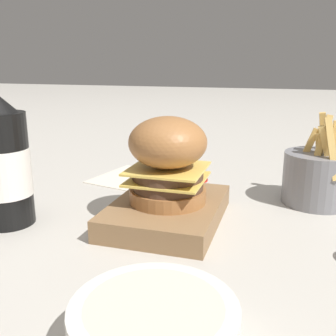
% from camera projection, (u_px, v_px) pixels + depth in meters
% --- Properties ---
extents(ground_plane, '(6.00, 6.00, 0.00)m').
position_uv_depth(ground_plane, '(122.00, 216.00, 0.61)').
color(ground_plane, '#B7B2A8').
extents(serving_board, '(0.21, 0.15, 0.03)m').
position_uv_depth(serving_board, '(168.00, 211.00, 0.58)').
color(serving_board, olive).
rests_on(serving_board, ground_plane).
extents(burger, '(0.11, 0.11, 0.12)m').
position_uv_depth(burger, '(168.00, 159.00, 0.56)').
color(burger, '#9E6638').
rests_on(burger, serving_board).
extents(ketchup_bottle, '(0.08, 0.08, 0.19)m').
position_uv_depth(ketchup_bottle, '(3.00, 166.00, 0.56)').
color(ketchup_bottle, black).
rests_on(ketchup_bottle, ground_plane).
extents(fries_basket, '(0.11, 0.11, 0.15)m').
position_uv_depth(fries_basket, '(317.00, 177.00, 0.65)').
color(fries_basket, slate).
rests_on(fries_basket, ground_plane).
extents(side_bowl, '(0.14, 0.14, 0.04)m').
position_uv_depth(side_bowl, '(154.00, 326.00, 0.32)').
color(side_bowl, silver).
rests_on(side_bowl, ground_plane).
extents(ketchup_puddle, '(0.05, 0.05, 0.00)m').
position_uv_depth(ketchup_puddle, '(195.00, 179.00, 0.78)').
color(ketchup_puddle, '#B21E14').
rests_on(ketchup_puddle, ground_plane).
extents(parchment_square, '(0.18, 0.18, 0.00)m').
position_uv_depth(parchment_square, '(136.00, 178.00, 0.79)').
color(parchment_square, beige).
rests_on(parchment_square, ground_plane).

